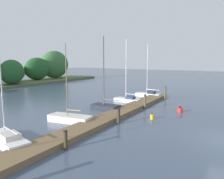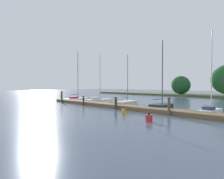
# 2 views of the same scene
# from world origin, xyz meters

# --- Properties ---
(ground) EXTENTS (160.00, 160.00, 0.00)m
(ground) POSITION_xyz_m (0.00, 0.00, 0.00)
(ground) COLOR #425166
(dock_pier) EXTENTS (26.05, 1.80, 0.35)m
(dock_pier) POSITION_xyz_m (0.00, 9.00, 0.17)
(dock_pier) COLOR brown
(dock_pier) RESTS_ON ground
(sailboat_0) EXTENTS (1.52, 4.37, 7.86)m
(sailboat_0) POSITION_xyz_m (-12.48, 11.40, 0.32)
(sailboat_0) COLOR white
(sailboat_0) RESTS_ON ground
(sailboat_1) EXTENTS (1.94, 4.16, 6.97)m
(sailboat_1) POSITION_xyz_m (-7.23, 11.47, 0.33)
(sailboat_1) COLOR white
(sailboat_1) RESTS_ON ground
(sailboat_2) EXTENTS (1.83, 3.83, 6.19)m
(sailboat_2) POSITION_xyz_m (-1.99, 11.38, 0.31)
(sailboat_2) COLOR silver
(sailboat_2) RESTS_ON ground
(sailboat_3) EXTENTS (1.42, 3.11, 7.13)m
(sailboat_3) POSITION_xyz_m (2.86, 11.15, 0.38)
(sailboat_3) COLOR #232833
(sailboat_3) RESTS_ON ground
(sailboat_4) EXTENTS (1.10, 3.32, 7.18)m
(sailboat_4) POSITION_xyz_m (7.56, 11.10, 0.36)
(sailboat_4) COLOR white
(sailboat_4) RESTS_ON ground
(mooring_piling_0) EXTENTS (0.31, 0.31, 1.60)m
(mooring_piling_0) POSITION_xyz_m (-11.24, 7.92, 0.81)
(mooring_piling_0) COLOR brown
(mooring_piling_0) RESTS_ON ground
(mooring_piling_1) EXTENTS (0.24, 0.24, 1.10)m
(mooring_piling_1) POSITION_xyz_m (-6.04, 7.85, 0.56)
(mooring_piling_1) COLOR #3D3323
(mooring_piling_1) RESTS_ON ground
(mooring_piling_2) EXTENTS (0.30, 0.30, 1.22)m
(mooring_piling_2) POSITION_xyz_m (-0.40, 7.71, 0.62)
(mooring_piling_2) COLOR #3D3323
(mooring_piling_2) RESTS_ON ground
(mooring_piling_3) EXTENTS (0.27, 0.27, 1.46)m
(mooring_piling_3) POSITION_xyz_m (5.38, 7.93, 0.73)
(mooring_piling_3) COLOR brown
(mooring_piling_3) RESTS_ON ground
(channel_buoy_0) EXTENTS (0.32, 0.32, 0.53)m
(channel_buoy_0) POSITION_xyz_m (2.16, 5.95, 0.22)
(channel_buoy_0) COLOR gold
(channel_buoy_0) RESTS_ON ground
(channel_buoy_1) EXTENTS (0.49, 0.49, 0.62)m
(channel_buoy_1) POSITION_xyz_m (5.69, 4.55, 0.24)
(channel_buoy_1) COLOR red
(channel_buoy_1) RESTS_ON ground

